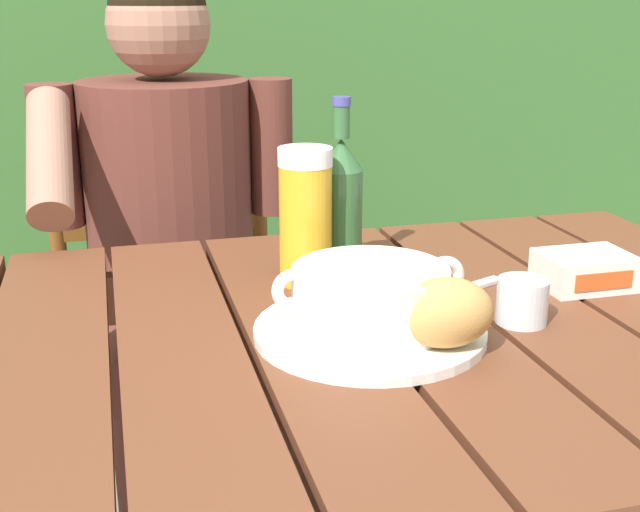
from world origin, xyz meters
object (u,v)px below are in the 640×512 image
serving_plate (370,331)px  table_knife (454,291)px  person_eating (171,233)px  beer_glass (305,216)px  water_glass_small (522,301)px  butter_tub (585,270)px  chair_near_diner (170,307)px  beer_bottle (341,202)px  bread_roll (445,312)px  soup_bowl (370,296)px

serving_plate → table_knife: size_ratio=1.93×
person_eating → table_knife: bearing=-60.2°
beer_glass → water_glass_small: 0.31m
butter_tub → beer_glass: bearing=162.6°
person_eating → chair_near_diner: bearing=89.1°
beer_glass → beer_bottle: (0.06, 0.04, 0.01)m
serving_plate → table_knife: 0.18m
beer_bottle → water_glass_small: bearing=-57.5°
chair_near_diner → beer_bottle: beer_bottle is taller
serving_plate → beer_glass: (-0.03, 0.20, 0.09)m
table_knife → beer_glass: bearing=151.7°
beer_bottle → bread_roll: bearing=-84.7°
serving_plate → bread_roll: bread_roll is taller
beer_glass → butter_tub: beer_glass is taller
person_eating → beer_bottle: person_eating is taller
person_eating → beer_bottle: bearing=-64.4°
serving_plate → butter_tub: bearing=14.5°
water_glass_small → serving_plate: bearing=177.4°
beer_bottle → beer_glass: bearing=-147.6°
bread_roll → butter_tub: (0.27, 0.16, -0.03)m
person_eating → water_glass_small: bearing=-61.8°
person_eating → water_glass_small: person_eating is taller
chair_near_diner → bread_roll: (0.24, -0.95, 0.33)m
soup_bowl → beer_bottle: size_ratio=0.93×
serving_plate → water_glass_small: 0.19m
chair_near_diner → bread_roll: size_ratio=8.51×
table_knife → butter_tub: bearing=-5.2°
serving_plate → beer_bottle: size_ratio=1.09×
soup_bowl → beer_glass: 0.21m
person_eating → beer_bottle: 0.51m
chair_near_diner → bread_roll: 1.03m
chair_near_diner → beer_bottle: 0.77m
soup_bowl → bread_roll: size_ratio=2.07×
chair_near_diner → water_glass_small: (0.37, -0.89, 0.31)m
bread_roll → chair_near_diner: bearing=104.0°
person_eating → bread_roll: person_eating is taller
chair_near_diner → butter_tub: chair_near_diner is taller
chair_near_diner → beer_glass: chair_near_diner is taller
soup_bowl → person_eating: bearing=104.6°
chair_near_diner → table_knife: size_ratio=6.76×
serving_plate → water_glass_small: size_ratio=4.37×
beer_glass → table_knife: 0.22m
beer_bottle → water_glass_small: size_ratio=3.99×
beer_glass → butter_tub: (0.37, -0.11, -0.07)m
serving_plate → water_glass_small: (0.19, -0.01, 0.02)m
chair_near_diner → table_knife: (0.33, -0.77, 0.28)m
chair_near_diner → butter_tub: bearing=-57.1°
chair_near_diner → serving_plate: 0.94m
chair_near_diner → beer_bottle: size_ratio=3.83×
serving_plate → chair_near_diner: bearing=101.2°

